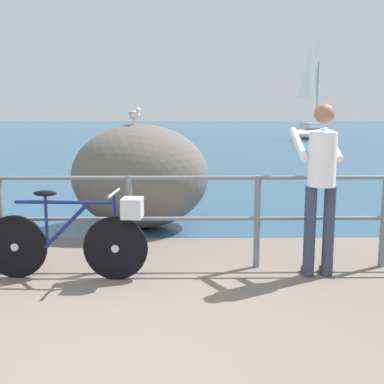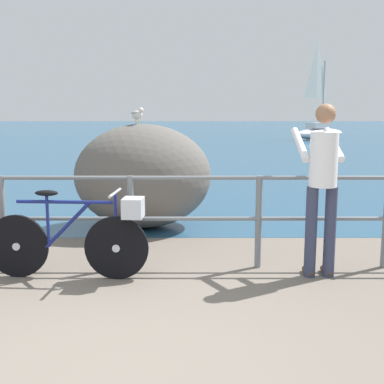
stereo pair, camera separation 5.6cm
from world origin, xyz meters
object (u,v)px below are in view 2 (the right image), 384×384
(breakwater_boulder_main, at_px, (141,176))
(seagull, at_px, (136,114))
(sailboat, at_px, (318,128))
(person_at_railing, at_px, (320,182))
(bicycle, at_px, (79,235))

(breakwater_boulder_main, relative_size, seagull, 6.34)
(sailboat, bearing_deg, person_at_railing, -142.28)
(seagull, bearing_deg, sailboat, 125.40)
(person_at_railing, height_order, seagull, person_at_railing)
(breakwater_boulder_main, height_order, seagull, seagull)
(person_at_railing, bearing_deg, sailboat, -18.04)
(breakwater_boulder_main, bearing_deg, bicycle, -100.30)
(bicycle, distance_m, person_at_railing, 2.52)
(bicycle, bearing_deg, sailboat, 74.11)
(breakwater_boulder_main, bearing_deg, seagull, 162.96)
(seagull, distance_m, sailboat, 25.47)
(person_at_railing, relative_size, sailboat, 0.29)
(breakwater_boulder_main, distance_m, seagull, 0.91)
(bicycle, height_order, sailboat, sailboat)
(person_at_railing, height_order, sailboat, sailboat)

